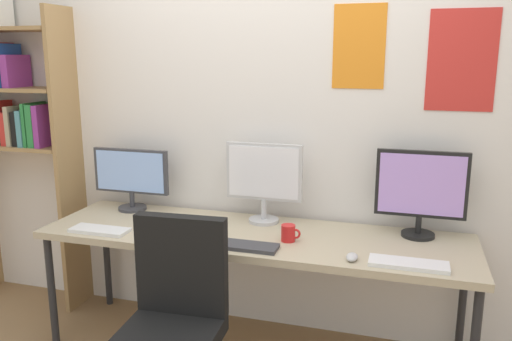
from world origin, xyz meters
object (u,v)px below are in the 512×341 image
Objects in this scene: coffee_mug at (289,233)px; computer_mouse at (352,257)px; keyboard_right at (408,264)px; monitor_right at (421,190)px; desk at (253,241)px; monitor_left at (131,176)px; keyboard_left at (100,230)px; monitor_center at (264,178)px; keyboard_center at (241,245)px; bookshelf at (7,106)px.

computer_mouse is at bearing -25.29° from coffee_mug.
computer_mouse reaches higher than keyboard_right.
monitor_right is at bearing 22.78° from coffee_mug.
monitor_right is at bearing 13.50° from desk.
keyboard_left is at bearing -84.31° from monitor_left.
monitor_center is 0.42m from coffee_mug.
monitor_center reaches higher than desk.
monitor_right is 1.30× the size of keyboard_right.
monitor_center reaches higher than monitor_left.
coffee_mug is at bearing -17.11° from desk.
keyboard_left is 3.16× the size of coffee_mug.
keyboard_center is 0.84m from keyboard_right.
monitor_right is 1.80m from keyboard_left.
keyboard_left is (-1.72, -0.44, -0.26)m from monitor_right.
monitor_left is at bearing 162.93° from computer_mouse.
monitor_left is 5.33× the size of computer_mouse.
desk is 0.38m from monitor_center.
keyboard_left is at bearing 180.00° from keyboard_center.
keyboard_center is 0.58m from computer_mouse.
bookshelf is 4.27× the size of monitor_left.
keyboard_right is at bearing -14.67° from coffee_mug.
monitor_right is (2.69, -0.02, -0.37)m from bookshelf.
monitor_left is at bearing 165.77° from coffee_mug.
keyboard_left is at bearing 180.00° from keyboard_right.
coffee_mug is at bearing -52.00° from monitor_center.
desk is at bearing 164.69° from keyboard_right.
monitor_right is (0.88, 0.21, 0.31)m from desk.
keyboard_center is 0.27m from coffee_mug.
keyboard_left is 1.42m from computer_mouse.
keyboard_center is at bearing -26.58° from monitor_left.
keyboard_right is 3.49× the size of coffee_mug.
monitor_center is at bearing 152.23° from keyboard_right.
desk is 0.87m from keyboard_right.
monitor_left reaches higher than keyboard_left.
monitor_right is at bearing 14.39° from keyboard_left.
computer_mouse reaches higher than desk.
computer_mouse is at bearing -0.57° from keyboard_center.
computer_mouse is at bearing -124.59° from monitor_right.
monitor_center is at bearing -180.00° from monitor_right.
bookshelf is 1.97m from keyboard_center.
monitor_right is at bearing 0.00° from monitor_left.
monitor_center is 1.29× the size of keyboard_right.
desk is 0.62m from computer_mouse.
desk is 1.95m from bookshelf.
coffee_mug reaches higher than computer_mouse.
keyboard_right is (0.84, -0.44, -0.26)m from monitor_center.
coffee_mug is at bearing 154.71° from computer_mouse.
desk is at bearing -90.00° from monitor_center.
keyboard_right is at bearing -14.39° from monitor_left.
coffee_mug reaches higher than keyboard_right.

